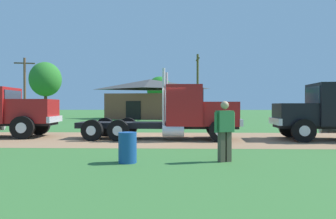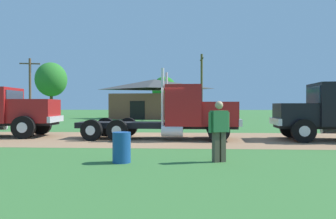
% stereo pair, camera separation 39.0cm
% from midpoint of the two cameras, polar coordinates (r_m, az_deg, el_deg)
% --- Properties ---
extents(ground_plane, '(200.00, 200.00, 0.00)m').
position_cam_midpoint_polar(ground_plane, '(15.43, -2.20, -5.47)').
color(ground_plane, '#3A6F33').
extents(dirt_track, '(120.00, 6.96, 0.01)m').
position_cam_midpoint_polar(dirt_track, '(15.43, -2.20, -5.46)').
color(dirt_track, '#997250').
rests_on(dirt_track, ground_plane).
extents(truck_foreground_white, '(8.11, 2.89, 3.43)m').
position_cam_midpoint_polar(truck_foreground_white, '(15.23, 2.09, -0.84)').
color(truck_foreground_white, black).
rests_on(truck_foreground_white, ground_plane).
extents(truck_near_left, '(6.80, 2.98, 3.50)m').
position_cam_midpoint_polar(truck_near_left, '(18.47, -28.75, -0.48)').
color(truck_near_left, black).
rests_on(truck_near_left, ground_plane).
extents(visitor_walking_mid, '(0.64, 0.43, 1.81)m').
position_cam_midpoint_polar(visitor_walking_mid, '(9.24, 9.31, -3.45)').
color(visitor_walking_mid, '#33723F').
rests_on(visitor_walking_mid, ground_plane).
extents(steel_barrel, '(0.53, 0.53, 0.89)m').
position_cam_midpoint_polar(steel_barrel, '(9.12, -8.76, -7.00)').
color(steel_barrel, '#19478C').
rests_on(steel_barrel, ground_plane).
extents(shed_building, '(11.24, 6.63, 4.98)m').
position_cam_midpoint_polar(shed_building, '(38.78, -3.61, 1.86)').
color(shed_building, brown).
rests_on(shed_building, ground_plane).
extents(utility_pole_near, '(2.17, 0.64, 7.03)m').
position_cam_midpoint_polar(utility_pole_near, '(38.22, -25.38, 3.81)').
color(utility_pole_near, brown).
rests_on(utility_pole_near, ground_plane).
extents(utility_pole_far, '(0.30, 2.20, 7.70)m').
position_cam_midpoint_polar(utility_pole_far, '(36.25, 5.23, 4.60)').
color(utility_pole_far, brown).
rests_on(utility_pole_far, ground_plane).
extents(tree_left, '(4.60, 4.60, 8.07)m').
position_cam_midpoint_polar(tree_left, '(48.92, -22.05, 5.21)').
color(tree_left, '#513823').
rests_on(tree_left, ground_plane).
extents(tree_mid, '(4.38, 4.38, 6.82)m').
position_cam_midpoint_polar(tree_mid, '(54.74, -1.83, 3.62)').
color(tree_mid, '#513823').
rests_on(tree_mid, ground_plane).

